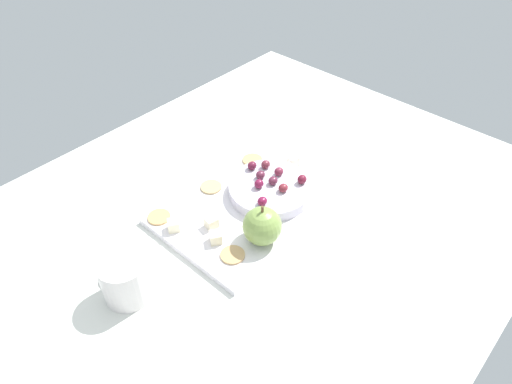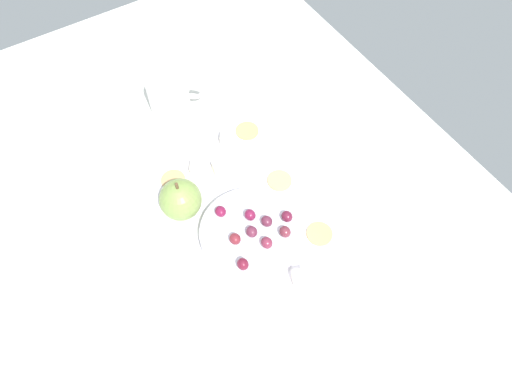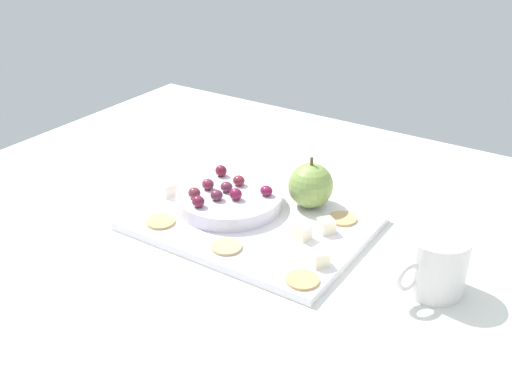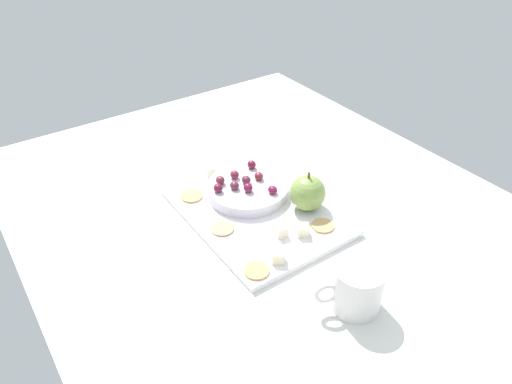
{
  "view_description": "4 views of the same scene",
  "coord_description": "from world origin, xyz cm",
  "px_view_note": "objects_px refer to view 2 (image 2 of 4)",
  "views": [
    {
      "loc": [
        -45.6,
        -43.82,
        68.45
      ],
      "look_at": [
        4.51,
        1.52,
        8.19
      ],
      "focal_mm": 32.85,
      "sensor_mm": 36.0,
      "label": 1
    },
    {
      "loc": [
        38.38,
        -16.43,
        74.83
      ],
      "look_at": [
        3.98,
        5.06,
        10.1
      ],
      "focal_mm": 32.88,
      "sensor_mm": 36.0,
      "label": 2
    },
    {
      "loc": [
        -41.12,
        69.3,
        51.62
      ],
      "look_at": [
        3.81,
        0.69,
        8.88
      ],
      "focal_mm": 42.78,
      "sensor_mm": 36.0,
      "label": 3
    },
    {
      "loc": [
        -58.91,
        45.77,
        63.44
      ],
      "look_at": [
        5.25,
        1.3,
        7.73
      ],
      "focal_mm": 33.88,
      "sensor_mm": 36.0,
      "label": 4
    }
  ],
  "objects_px": {
    "serving_dish": "(251,234)",
    "grape_3": "(221,211)",
    "grape_2": "(267,243)",
    "cheese_cube_0": "(219,168)",
    "grape_5": "(252,232)",
    "cracker_1": "(280,180)",
    "grape_6": "(267,221)",
    "platter": "(242,213)",
    "cracker_0": "(173,180)",
    "apple_whole": "(180,200)",
    "grape_1": "(250,215)",
    "grape_4": "(285,232)",
    "cracker_3": "(320,234)",
    "cheese_cube_3": "(196,168)",
    "cup": "(169,95)",
    "grape_7": "(287,216)",
    "cheese_cube_2": "(299,277)",
    "grape_8": "(243,264)",
    "grape_0": "(235,239)",
    "cheese_cube_1": "(226,138)",
    "cracker_2": "(247,131)"
  },
  "relations": [
    {
      "from": "cracker_3",
      "to": "grape_6",
      "type": "relative_size",
      "value": 2.21
    },
    {
      "from": "platter",
      "to": "cracker_0",
      "type": "bearing_deg",
      "value": -148.8
    },
    {
      "from": "serving_dish",
      "to": "grape_2",
      "type": "xyz_separation_m",
      "value": [
        0.04,
        0.01,
        0.02
      ]
    },
    {
      "from": "cracker_1",
      "to": "grape_8",
      "type": "height_order",
      "value": "grape_8"
    },
    {
      "from": "cheese_cube_0",
      "to": "grape_5",
      "type": "xyz_separation_m",
      "value": [
        0.15,
        -0.02,
        0.02
      ]
    },
    {
      "from": "serving_dish",
      "to": "grape_0",
      "type": "xyz_separation_m",
      "value": [
        0.0,
        -0.03,
        0.02
      ]
    },
    {
      "from": "grape_3",
      "to": "grape_5",
      "type": "distance_m",
      "value": 0.06
    },
    {
      "from": "grape_3",
      "to": "grape_7",
      "type": "relative_size",
      "value": 1.0
    },
    {
      "from": "serving_dish",
      "to": "grape_8",
      "type": "relative_size",
      "value": 8.41
    },
    {
      "from": "serving_dish",
      "to": "cracker_3",
      "type": "xyz_separation_m",
      "value": [
        0.06,
        0.1,
        -0.01
      ]
    },
    {
      "from": "cracker_3",
      "to": "cup",
      "type": "distance_m",
      "value": 0.4
    },
    {
      "from": "apple_whole",
      "to": "grape_2",
      "type": "bearing_deg",
      "value": 29.43
    },
    {
      "from": "cracker_1",
      "to": "grape_1",
      "type": "bearing_deg",
      "value": -62.62
    },
    {
      "from": "grape_2",
      "to": "grape_4",
      "type": "relative_size",
      "value": 1.0
    },
    {
      "from": "cracker_0",
      "to": "grape_7",
      "type": "bearing_deg",
      "value": 33.39
    },
    {
      "from": "cheese_cube_1",
      "to": "cracker_0",
      "type": "distance_m",
      "value": 0.13
    },
    {
      "from": "grape_7",
      "to": "cheese_cube_2",
      "type": "bearing_deg",
      "value": -21.87
    },
    {
      "from": "cracker_1",
      "to": "grape_6",
      "type": "relative_size",
      "value": 2.21
    },
    {
      "from": "cup",
      "to": "grape_2",
      "type": "bearing_deg",
      "value": -1.91
    },
    {
      "from": "grape_5",
      "to": "cup",
      "type": "distance_m",
      "value": 0.34
    },
    {
      "from": "apple_whole",
      "to": "grape_1",
      "type": "xyz_separation_m",
      "value": [
        0.08,
        0.08,
        -0.0
      ]
    },
    {
      "from": "cheese_cube_2",
      "to": "cracker_3",
      "type": "distance_m",
      "value": 0.09
    },
    {
      "from": "grape_1",
      "to": "grape_6",
      "type": "relative_size",
      "value": 1.0
    },
    {
      "from": "cracker_3",
      "to": "grape_2",
      "type": "height_order",
      "value": "grape_2"
    },
    {
      "from": "cheese_cube_1",
      "to": "cracker_0",
      "type": "height_order",
      "value": "cheese_cube_1"
    },
    {
      "from": "grape_1",
      "to": "grape_0",
      "type": "bearing_deg",
      "value": -60.81
    },
    {
      "from": "grape_1",
      "to": "grape_8",
      "type": "bearing_deg",
      "value": -38.91
    },
    {
      "from": "grape_2",
      "to": "grape_3",
      "type": "distance_m",
      "value": 0.09
    },
    {
      "from": "grape_5",
      "to": "grape_7",
      "type": "height_order",
      "value": "grape_7"
    },
    {
      "from": "serving_dish",
      "to": "grape_3",
      "type": "distance_m",
      "value": 0.06
    },
    {
      "from": "cheese_cube_3",
      "to": "grape_8",
      "type": "relative_size",
      "value": 1.07
    },
    {
      "from": "cheese_cube_3",
      "to": "grape_0",
      "type": "xyz_separation_m",
      "value": [
        0.17,
        -0.02,
        0.02
      ]
    },
    {
      "from": "grape_3",
      "to": "cheese_cube_3",
      "type": "bearing_deg",
      "value": 174.39
    },
    {
      "from": "grape_1",
      "to": "grape_7",
      "type": "height_order",
      "value": "same"
    },
    {
      "from": "cracker_2",
      "to": "grape_2",
      "type": "relative_size",
      "value": 2.21
    },
    {
      "from": "platter",
      "to": "grape_6",
      "type": "xyz_separation_m",
      "value": [
        0.05,
        0.02,
        0.04
      ]
    },
    {
      "from": "grape_3",
      "to": "grape_8",
      "type": "height_order",
      "value": "grape_8"
    },
    {
      "from": "serving_dish",
      "to": "grape_7",
      "type": "height_order",
      "value": "grape_7"
    },
    {
      "from": "cracker_0",
      "to": "grape_6",
      "type": "height_order",
      "value": "grape_6"
    },
    {
      "from": "cracker_1",
      "to": "grape_7",
      "type": "bearing_deg",
      "value": -26.71
    },
    {
      "from": "cheese_cube_2",
      "to": "cup",
      "type": "height_order",
      "value": "cup"
    },
    {
      "from": "apple_whole",
      "to": "cheese_cube_3",
      "type": "relative_size",
      "value": 3.35
    },
    {
      "from": "grape_0",
      "to": "grape_5",
      "type": "xyz_separation_m",
      "value": [
        0.0,
        0.03,
        0.0
      ]
    },
    {
      "from": "cheese_cube_2",
      "to": "cup",
      "type": "relative_size",
      "value": 0.2
    },
    {
      "from": "cheese_cube_3",
      "to": "cup",
      "type": "xyz_separation_m",
      "value": [
        -0.17,
        0.03,
        0.02
      ]
    },
    {
      "from": "platter",
      "to": "serving_dish",
      "type": "xyz_separation_m",
      "value": [
        0.05,
        -0.01,
        0.02
      ]
    },
    {
      "from": "cracker_0",
      "to": "grape_4",
      "type": "xyz_separation_m",
      "value": [
        0.2,
        0.1,
        0.03
      ]
    },
    {
      "from": "platter",
      "to": "grape_4",
      "type": "height_order",
      "value": "grape_4"
    },
    {
      "from": "apple_whole",
      "to": "cracker_0",
      "type": "xyz_separation_m",
      "value": [
        -0.06,
        0.01,
        -0.03
      ]
    },
    {
      "from": "cheese_cube_2",
      "to": "grape_4",
      "type": "distance_m",
      "value": 0.07
    }
  ]
}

